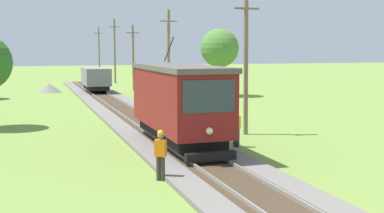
# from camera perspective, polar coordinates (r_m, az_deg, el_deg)

# --- Properties ---
(red_tram) EXTENTS (2.60, 8.54, 4.79)m
(red_tram) POSITION_cam_1_polar(r_m,az_deg,el_deg) (22.70, -1.51, 0.63)
(red_tram) COLOR maroon
(red_tram) RESTS_ON rail_right
(freight_car) EXTENTS (2.40, 5.20, 2.31)m
(freight_car) POSITION_cam_1_polar(r_m,az_deg,el_deg) (51.23, -10.90, 3.14)
(freight_car) COLOR slate
(freight_car) RESTS_ON rail_right
(utility_pole_near_tram) EXTENTS (1.40, 0.39, 7.55)m
(utility_pole_near_tram) POSITION_cam_1_polar(r_m,az_deg,el_deg) (26.62, 6.17, 5.10)
(utility_pole_near_tram) COLOR #7A664C
(utility_pole_near_tram) RESTS_ON ground
(utility_pole_mid) EXTENTS (1.40, 0.45, 7.70)m
(utility_pole_mid) POSITION_cam_1_polar(r_m,az_deg,el_deg) (41.04, -2.69, 5.75)
(utility_pole_mid) COLOR #7A664C
(utility_pole_mid) RESTS_ON ground
(utility_pole_far) EXTENTS (1.40, 0.44, 7.13)m
(utility_pole_far) POSITION_cam_1_polar(r_m,az_deg,el_deg) (55.09, -6.72, 5.63)
(utility_pole_far) COLOR #7A664C
(utility_pole_far) RESTS_ON ground
(utility_pole_distant) EXTENTS (1.40, 0.36, 8.41)m
(utility_pole_distant) POSITION_cam_1_polar(r_m,az_deg,el_deg) (67.02, -8.81, 6.32)
(utility_pole_distant) COLOR #7A664C
(utility_pole_distant) RESTS_ON ground
(utility_pole_horizon) EXTENTS (1.40, 0.38, 7.99)m
(utility_pole_horizon) POSITION_cam_1_polar(r_m,az_deg,el_deg) (82.11, -10.55, 6.18)
(utility_pole_horizon) COLOR #7A664C
(utility_pole_horizon) RESTS_ON ground
(gravel_pile) EXTENTS (2.68, 2.68, 0.96)m
(gravel_pile) POSITION_cam_1_polar(r_m,az_deg,el_deg) (54.41, -16.01, 2.06)
(gravel_pile) COLOR gray
(gravel_pile) RESTS_ON ground
(track_worker) EXTENTS (0.45, 0.41, 1.78)m
(track_worker) POSITION_cam_1_polar(r_m,az_deg,el_deg) (17.36, -3.61, -5.28)
(track_worker) COLOR #38332D
(track_worker) RESTS_ON ground
(second_worker) EXTENTS (0.44, 0.43, 1.78)m
(second_worker) POSITION_cam_1_polar(r_m,az_deg,el_deg) (23.32, 5.09, -2.23)
(second_worker) COLOR navy
(second_worker) RESTS_ON ground
(tree_right_far) EXTENTS (3.70, 3.70, 6.48)m
(tree_right_far) POSITION_cam_1_polar(r_m,az_deg,el_deg) (48.29, 3.17, 6.66)
(tree_right_far) COLOR #4C3823
(tree_right_far) RESTS_ON ground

